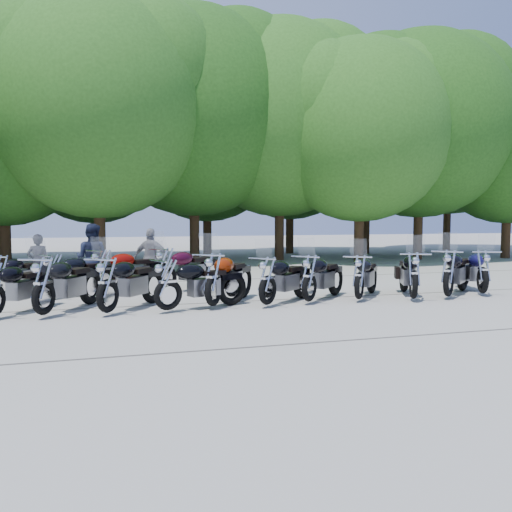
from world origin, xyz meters
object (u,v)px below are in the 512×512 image
object	(u,v)px
motorcycle_5	(268,279)
rider_2	(151,259)
motorcycle_2	(107,283)
motorcycle_1	(43,284)
motorcycle_4	(213,277)
rider_0	(38,263)
rider_1	(92,258)
motorcycle_14	(166,268)
motorcycle_6	(309,276)
motorcycle_9	(449,271)
motorcycle_11	(1,275)
motorcycle_12	(54,274)
motorcycle_8	(414,274)
motorcycle_3	(168,283)
motorcycle_7	(359,275)
motorcycle_13	(103,270)
motorcycle_10	(483,270)

from	to	relation	value
motorcycle_5	rider_2	xyz separation A→B (m)	(-2.20, 3.95, 0.21)
motorcycle_2	motorcycle_1	bearing A→B (deg)	32.67
motorcycle_1	motorcycle_4	world-z (taller)	motorcycle_4
motorcycle_4	rider_0	size ratio (longest dim) A/B	1.58
rider_1	motorcycle_2	bearing A→B (deg)	119.57
motorcycle_14	rider_2	world-z (taller)	rider_2
motorcycle_6	rider_0	bearing A→B (deg)	14.10
motorcycle_14	rider_1	world-z (taller)	rider_1
rider_0	motorcycle_9	bearing A→B (deg)	163.43
motorcycle_4	rider_1	world-z (taller)	rider_1
motorcycle_11	rider_2	world-z (taller)	rider_2
motorcycle_12	rider_2	world-z (taller)	rider_2
motorcycle_5	motorcycle_8	bearing A→B (deg)	-133.24
motorcycle_2	motorcycle_4	bearing A→B (deg)	-138.70
motorcycle_6	rider_2	xyz separation A→B (m)	(-3.28, 3.79, 0.20)
motorcycle_1	motorcycle_4	bearing A→B (deg)	-148.67
motorcycle_3	motorcycle_8	size ratio (longest dim) A/B	0.96
motorcycle_6	motorcycle_8	world-z (taller)	motorcycle_8
motorcycle_5	motorcycle_7	size ratio (longest dim) A/B	1.02
motorcycle_3	motorcycle_12	xyz separation A→B (m)	(-2.45, 2.71, -0.01)
motorcycle_8	motorcycle_13	bearing A→B (deg)	2.26
rider_1	rider_2	bearing A→B (deg)	-144.69
motorcycle_4	motorcycle_14	xyz separation A→B (m)	(-0.72, 2.65, -0.01)
motorcycle_3	motorcycle_12	world-z (taller)	motorcycle_3
motorcycle_3	rider_1	world-z (taller)	rider_1
motorcycle_1	motorcycle_11	bearing A→B (deg)	-36.95
motorcycle_3	rider_0	size ratio (longest dim) A/B	1.45
motorcycle_1	motorcycle_5	bearing A→B (deg)	-150.83
motorcycle_8	motorcycle_10	xyz separation A→B (m)	(2.24, 0.29, -0.00)
motorcycle_1	motorcycle_10	size ratio (longest dim) A/B	1.04
rider_2	motorcycle_13	bearing A→B (deg)	59.95
motorcycle_9	motorcycle_12	xyz separation A→B (m)	(-9.41, 2.72, -0.06)
motorcycle_5	motorcycle_11	size ratio (longest dim) A/B	1.04
motorcycle_2	motorcycle_6	size ratio (longest dim) A/B	1.05
motorcycle_4	rider_1	distance (m)	4.36
motorcycle_3	motorcycle_12	size ratio (longest dim) A/B	1.02
motorcycle_7	rider_1	distance (m)	7.10
motorcycle_9	rider_1	xyz separation A→B (m)	(-8.52, 3.73, 0.23)
motorcycle_8	motorcycle_13	world-z (taller)	motorcycle_13
motorcycle_7	rider_2	world-z (taller)	rider_2
motorcycle_9	rider_2	xyz separation A→B (m)	(-6.91, 4.03, 0.16)
motorcycle_4	motorcycle_1	bearing A→B (deg)	38.32
motorcycle_10	motorcycle_14	size ratio (longest dim) A/B	0.96
motorcycle_9	rider_1	world-z (taller)	rider_1
motorcycle_7	motorcycle_12	bearing A→B (deg)	19.68
motorcycle_6	motorcycle_2	bearing A→B (deg)	48.35
rider_0	motorcycle_7	bearing A→B (deg)	158.89
rider_1	motorcycle_11	bearing A→B (deg)	44.55
motorcycle_3	rider_2	world-z (taller)	rider_2
motorcycle_8	motorcycle_13	xyz separation A→B (m)	(-7.21, 2.93, 0.01)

